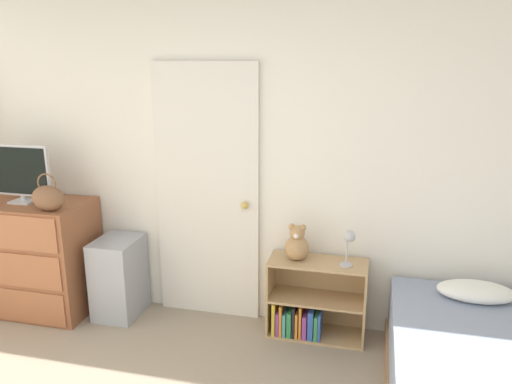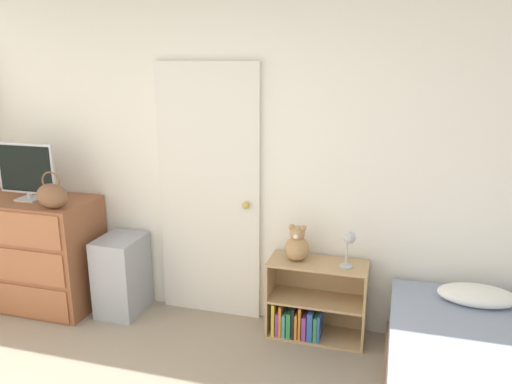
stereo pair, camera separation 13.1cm
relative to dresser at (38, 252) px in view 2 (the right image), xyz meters
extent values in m
cube|color=white|center=(1.79, 0.33, 0.81)|extent=(10.00, 0.06, 2.55)
cube|color=silver|center=(1.43, 0.28, 0.54)|extent=(0.83, 0.04, 2.01)
sphere|color=gold|center=(1.74, 0.23, 0.49)|extent=(0.06, 0.06, 0.06)
cube|color=brown|center=(0.00, 0.00, 0.00)|extent=(0.99, 0.55, 0.92)
cube|color=#9D5B39|center=(0.00, -0.27, -0.30)|extent=(0.91, 0.01, 0.27)
cube|color=#9D5B39|center=(0.00, -0.27, 0.00)|extent=(0.91, 0.01, 0.27)
cube|color=#9D5B39|center=(0.00, -0.27, 0.30)|extent=(0.91, 0.01, 0.27)
cube|color=#B7B7BC|center=(0.00, -0.01, 0.47)|extent=(0.18, 0.16, 0.01)
cylinder|color=#B7B7BC|center=(0.00, -0.01, 0.50)|extent=(0.04, 0.04, 0.04)
cube|color=#B7B7BC|center=(0.00, -0.01, 0.72)|extent=(0.51, 0.02, 0.40)
cube|color=black|center=(0.00, -0.03, 0.72)|extent=(0.48, 0.01, 0.37)
ellipsoid|color=brown|center=(0.34, -0.17, 0.56)|extent=(0.26, 0.14, 0.19)
torus|color=brown|center=(0.34, -0.17, 0.67)|extent=(0.16, 0.01, 0.16)
cube|color=#999EA8|center=(0.74, 0.07, -0.14)|extent=(0.33, 0.42, 0.64)
cube|color=tan|center=(1.97, 0.13, -0.16)|extent=(0.02, 0.30, 0.60)
cube|color=tan|center=(2.68, 0.13, -0.16)|extent=(0.02, 0.30, 0.60)
cube|color=tan|center=(2.33, 0.13, -0.45)|extent=(0.69, 0.30, 0.02)
cube|color=tan|center=(2.33, 0.13, -0.16)|extent=(0.69, 0.30, 0.02)
cube|color=tan|center=(2.33, 0.13, 0.12)|extent=(0.69, 0.30, 0.02)
cube|color=tan|center=(2.33, 0.27, -0.16)|extent=(0.72, 0.01, 0.60)
cube|color=gold|center=(2.02, 0.10, -0.32)|extent=(0.02, 0.22, 0.26)
cube|color=#8C3F8C|center=(2.05, 0.11, -0.35)|extent=(0.02, 0.24, 0.18)
cube|color=orange|center=(2.08, 0.10, -0.32)|extent=(0.02, 0.23, 0.24)
cube|color=teal|center=(2.10, 0.08, -0.35)|extent=(0.02, 0.19, 0.18)
cube|color=#338C4C|center=(2.14, 0.07, -0.35)|extent=(0.03, 0.18, 0.20)
cube|color=black|center=(2.17, 0.11, -0.32)|extent=(0.02, 0.25, 0.24)
cube|color=orange|center=(2.20, 0.10, -0.35)|extent=(0.02, 0.22, 0.19)
cube|color=orange|center=(2.22, 0.11, -0.32)|extent=(0.02, 0.25, 0.25)
cube|color=#8C3F8C|center=(2.25, 0.09, -0.35)|extent=(0.03, 0.22, 0.18)
cube|color=#3359B2|center=(2.30, 0.09, -0.33)|extent=(0.04, 0.21, 0.22)
cube|color=#338C4C|center=(2.34, 0.09, -0.35)|extent=(0.03, 0.21, 0.19)
cube|color=#3359B2|center=(2.36, 0.08, -0.34)|extent=(0.02, 0.19, 0.21)
sphere|color=tan|center=(2.17, 0.13, 0.22)|extent=(0.18, 0.18, 0.18)
sphere|color=tan|center=(2.17, 0.13, 0.34)|extent=(0.11, 0.11, 0.11)
sphere|color=silver|center=(2.17, 0.08, 0.33)|extent=(0.04, 0.04, 0.04)
sphere|color=tan|center=(2.13, 0.13, 0.38)|extent=(0.05, 0.05, 0.05)
sphere|color=tan|center=(2.21, 0.13, 0.38)|extent=(0.05, 0.05, 0.05)
cylinder|color=#B2B2B7|center=(2.53, 0.10, 0.14)|extent=(0.09, 0.09, 0.01)
cylinder|color=#B2B2B7|center=(2.53, 0.10, 0.24)|extent=(0.01, 0.01, 0.19)
sphere|color=#B2B2B7|center=(2.54, 0.08, 0.36)|extent=(0.08, 0.08, 0.08)
ellipsoid|color=white|center=(3.39, 0.03, 0.07)|extent=(0.50, 0.28, 0.12)
camera|label=1|loc=(2.69, -3.26, 1.57)|focal=35.00mm
camera|label=2|loc=(2.81, -3.22, 1.57)|focal=35.00mm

